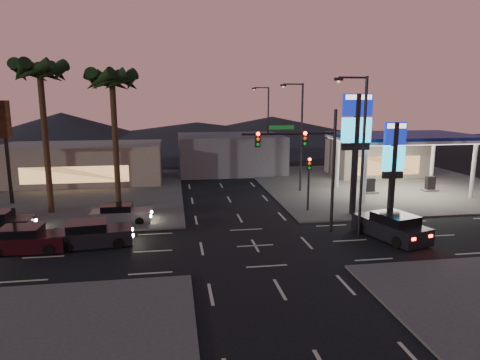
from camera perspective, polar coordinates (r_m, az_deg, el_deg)
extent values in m
plane|color=black|center=(25.89, 2.03, -8.75)|extent=(140.00, 140.00, 0.00)
cube|color=#47443F|center=(45.79, 18.11, -0.51)|extent=(24.00, 24.00, 0.12)
cube|color=#47443F|center=(42.39, -24.22, -1.83)|extent=(24.00, 24.00, 0.12)
cylinder|color=silver|center=(37.00, 16.29, 0.81)|extent=(0.36, 0.36, 5.00)
cylinder|color=silver|center=(42.22, 28.68, 1.11)|extent=(0.36, 0.36, 5.00)
cylinder|color=silver|center=(42.42, 12.87, 2.23)|extent=(0.36, 0.36, 5.00)
cylinder|color=silver|center=(47.05, 24.27, 2.37)|extent=(0.36, 0.36, 5.00)
cube|color=silver|center=(41.60, 21.01, 5.36)|extent=(12.00, 8.00, 0.50)
cube|color=white|center=(41.63, 20.98, 4.95)|extent=(11.60, 7.60, 0.06)
cube|color=navy|center=(41.59, 21.02, 5.57)|extent=(12.20, 8.20, 0.25)
cube|color=black|center=(40.82, 16.93, -0.73)|extent=(0.80, 0.50, 1.40)
cube|color=black|center=(43.75, 24.03, -0.45)|extent=(0.80, 0.50, 1.40)
cube|color=#726B5B|center=(50.77, 17.71, 2.81)|extent=(10.00, 6.00, 4.00)
cube|color=black|center=(32.52, 15.09, 3.10)|extent=(0.35, 0.35, 9.00)
cube|color=navy|center=(32.25, 15.42, 9.63)|extent=(2.20, 0.30, 1.60)
cube|color=white|center=(32.24, 15.47, 10.60)|extent=(1.98, 0.32, 0.35)
cube|color=#19BBEE|center=(32.33, 15.25, 6.44)|extent=(2.20, 0.30, 1.80)
cube|color=black|center=(32.43, 15.15, 4.33)|extent=(2.09, 0.28, 0.50)
cube|color=black|center=(32.88, 19.69, 1.16)|extent=(0.35, 0.35, 7.00)
cube|color=navy|center=(32.56, 19.99, 5.84)|extent=(1.60, 0.30, 1.60)
cube|color=white|center=(32.52, 20.06, 6.81)|extent=(1.44, 0.32, 0.35)
cube|color=#19BBEE|center=(32.75, 19.79, 2.71)|extent=(1.60, 0.30, 1.80)
cube|color=black|center=(32.93, 19.66, 0.64)|extent=(1.52, 0.28, 0.50)
cylinder|color=black|center=(28.25, 12.33, 1.06)|extent=(0.20, 0.20, 8.00)
cylinder|color=black|center=(26.99, 6.56, 6.15)|extent=(6.00, 0.14, 0.14)
cube|color=#0C3F14|center=(26.84, 5.54, 7.00)|extent=(1.60, 0.05, 0.25)
cube|color=black|center=(27.30, 8.58, 5.52)|extent=(0.32, 0.25, 1.00)
sphere|color=#FF0C07|center=(27.13, 8.70, 6.18)|extent=(0.22, 0.22, 0.22)
sphere|color=orange|center=(27.16, 8.68, 5.49)|extent=(0.20, 0.20, 0.20)
sphere|color=#0CB226|center=(27.19, 8.66, 4.80)|extent=(0.20, 0.20, 0.20)
cube|color=black|center=(26.56, 2.37, 5.48)|extent=(0.32, 0.25, 1.00)
sphere|color=#FF0C07|center=(26.38, 2.44, 6.16)|extent=(0.22, 0.22, 0.22)
sphere|color=orange|center=(26.41, 2.43, 5.45)|extent=(0.20, 0.20, 0.20)
sphere|color=#0CB226|center=(26.45, 2.42, 4.74)|extent=(0.20, 0.20, 0.20)
cylinder|color=black|center=(33.25, 9.10, -0.86)|extent=(0.16, 0.16, 4.00)
cube|color=black|center=(32.93, 9.19, 2.20)|extent=(0.32, 0.25, 1.00)
sphere|color=#FF0C07|center=(32.74, 9.29, 2.73)|extent=(0.22, 0.22, 0.22)
sphere|color=orange|center=(32.79, 9.27, 2.16)|extent=(0.20, 0.20, 0.20)
sphere|color=#0CB226|center=(32.84, 9.25, 1.59)|extent=(0.20, 0.20, 0.20)
cylinder|color=black|center=(27.78, 16.04, 2.81)|extent=(0.18, 0.18, 10.00)
cylinder|color=black|center=(27.18, 14.83, 13.07)|extent=(1.80, 0.12, 0.12)
cube|color=black|center=(26.83, 13.02, 12.97)|extent=(0.50, 0.25, 0.18)
sphere|color=#FFCC8C|center=(26.83, 13.01, 12.71)|extent=(0.20, 0.20, 0.20)
cylinder|color=black|center=(39.86, 8.19, 5.47)|extent=(0.18, 0.18, 10.00)
cylinder|color=black|center=(39.45, 7.10, 12.57)|extent=(1.80, 0.12, 0.12)
cube|color=black|center=(39.21, 5.80, 12.46)|extent=(0.50, 0.25, 0.18)
sphere|color=#FFCC8C|center=(39.20, 5.80, 12.29)|extent=(0.20, 0.20, 0.20)
cylinder|color=black|center=(53.35, 3.76, 6.92)|extent=(0.18, 0.18, 10.00)
cylinder|color=black|center=(53.05, 2.86, 12.20)|extent=(1.80, 0.12, 0.12)
cube|color=black|center=(52.87, 1.88, 12.10)|extent=(0.50, 0.25, 0.18)
sphere|color=#FFCC8C|center=(52.87, 1.88, 11.97)|extent=(0.20, 0.20, 0.20)
cylinder|color=black|center=(33.90, -16.25, 4.37)|extent=(0.44, 0.44, 10.20)
sphere|color=black|center=(33.74, -16.72, 13.00)|extent=(0.90, 0.90, 0.90)
cone|color=black|center=(33.58, -14.44, 12.61)|extent=(0.90, 2.74, 1.91)
cone|color=black|center=(34.53, -14.94, 12.54)|extent=(2.57, 2.57, 1.91)
cone|color=black|center=(35.01, -16.41, 12.44)|extent=(2.74, 0.90, 1.91)
cone|color=black|center=(34.76, -18.03, 12.36)|extent=(2.57, 2.57, 1.91)
cone|color=black|center=(33.92, -18.92, 12.36)|extent=(0.90, 2.74, 1.91)
cone|color=black|center=(32.95, -18.53, 12.44)|extent=(2.57, 2.57, 1.91)
cone|color=black|center=(32.44, -17.00, 12.56)|extent=(2.74, 0.90, 1.91)
cone|color=black|center=(32.71, -15.27, 12.63)|extent=(2.57, 2.57, 1.91)
cylinder|color=black|center=(34.86, -24.47, 4.49)|extent=(0.44, 0.44, 10.80)
sphere|color=black|center=(34.76, -25.19, 13.36)|extent=(0.90, 0.90, 0.90)
cone|color=black|center=(34.42, -23.02, 13.06)|extent=(0.90, 2.74, 1.91)
cone|color=black|center=(35.40, -23.27, 12.96)|extent=(2.57, 2.57, 1.91)
cone|color=black|center=(36.00, -24.57, 12.81)|extent=(2.74, 0.90, 1.91)
cone|color=black|center=(35.88, -26.19, 12.69)|extent=(2.57, 2.57, 1.91)
cone|color=black|center=(35.12, -27.24, 12.66)|extent=(0.90, 2.74, 1.91)
cone|color=black|center=(34.13, -27.10, 12.76)|extent=(2.57, 2.57, 1.91)
cone|color=black|center=(33.50, -25.77, 12.93)|extent=(2.74, 0.90, 1.91)
cone|color=black|center=(33.62, -24.05, 13.05)|extent=(2.57, 2.57, 1.91)
cylinder|color=black|center=(39.67, -28.45, 1.32)|extent=(0.30, 0.30, 6.00)
cube|color=#726B5B|center=(47.34, -20.20, 2.10)|extent=(16.00, 8.00, 4.00)
cube|color=#4C4C51|center=(50.79, -1.30, 3.56)|extent=(12.00, 9.00, 4.40)
cone|color=black|center=(86.54, -22.64, 6.31)|extent=(40.00, 40.00, 6.00)
cone|color=black|center=(86.43, 4.28, 6.78)|extent=(50.00, 50.00, 5.00)
cone|color=black|center=(84.33, -5.76, 6.31)|extent=(60.00, 60.00, 4.00)
cube|color=black|center=(27.15, -18.98, -7.17)|extent=(4.69, 2.42, 0.92)
cube|color=black|center=(26.99, -19.71, -5.96)|extent=(2.44, 1.99, 0.66)
cylinder|color=black|center=(27.99, -15.92, -6.95)|extent=(0.68, 0.32, 0.65)
cylinder|color=black|center=(26.34, -15.91, -8.08)|extent=(0.68, 0.32, 0.65)
cylinder|color=black|center=(28.17, -21.79, -7.21)|extent=(0.68, 0.32, 0.65)
cylinder|color=black|center=(26.53, -22.15, -8.35)|extent=(0.68, 0.32, 0.65)
sphere|color=#FFF2BF|center=(27.66, -14.25, -6.41)|extent=(0.22, 0.22, 0.22)
sphere|color=#FFF2BF|center=(26.49, -14.17, -7.19)|extent=(0.22, 0.22, 0.22)
cube|color=#FF140A|center=(27.92, -23.57, -6.67)|extent=(0.11, 0.26, 0.14)
cube|color=#FF140A|center=(26.76, -23.91, -7.44)|extent=(0.11, 0.26, 0.14)
cube|color=black|center=(27.70, -26.45, -7.41)|extent=(4.39, 1.90, 0.89)
cube|color=black|center=(27.63, -27.15, -6.23)|extent=(2.21, 1.72, 0.65)
cylinder|color=black|center=(28.14, -23.18, -7.35)|extent=(0.64, 0.25, 0.64)
cylinder|color=black|center=(26.60, -24.11, -8.47)|extent=(0.64, 0.25, 0.64)
cylinder|color=black|center=(28.99, -28.52, -7.28)|extent=(0.64, 0.25, 0.64)
sphere|color=#FFF2BF|center=(27.62, -21.75, -6.93)|extent=(0.22, 0.22, 0.22)
sphere|color=#FFF2BF|center=(26.52, -22.35, -7.71)|extent=(0.22, 0.22, 0.22)
cube|color=slate|center=(31.39, -15.51, -4.64)|extent=(4.10, 1.78, 0.83)
cube|color=black|center=(31.29, -16.07, -3.66)|extent=(2.06, 1.61, 0.60)
cylinder|color=black|center=(32.05, -13.01, -4.59)|extent=(0.60, 0.23, 0.59)
cylinder|color=black|center=(30.54, -13.26, -5.38)|extent=(0.60, 0.23, 0.59)
cylinder|color=black|center=(32.39, -17.59, -4.66)|extent=(0.60, 0.23, 0.59)
cylinder|color=black|center=(30.90, -18.07, -5.44)|extent=(0.60, 0.23, 0.59)
sphere|color=#FFF2BF|center=(31.69, -11.73, -4.19)|extent=(0.20, 0.20, 0.20)
sphere|color=#FFF2BF|center=(30.62, -11.86, -4.73)|extent=(0.20, 0.20, 0.20)
cube|color=#FF140A|center=(32.22, -19.00, -4.18)|extent=(0.08, 0.23, 0.13)
cube|color=#FF140A|center=(31.17, -19.38, -4.71)|extent=(0.08, 0.23, 0.13)
cylinder|color=black|center=(32.63, -26.68, -5.20)|extent=(0.62, 0.27, 0.61)
cylinder|color=black|center=(31.19, -27.75, -6.01)|extent=(0.62, 0.27, 0.61)
sphere|color=#FFF2BF|center=(32.07, -25.60, -4.85)|extent=(0.21, 0.21, 0.21)
sphere|color=#FFF2BF|center=(31.04, -26.33, -5.41)|extent=(0.21, 0.21, 0.21)
cube|color=black|center=(28.65, 19.41, -6.13)|extent=(3.38, 5.32, 1.01)
cube|color=black|center=(28.24, 19.98, -5.00)|extent=(2.52, 2.90, 0.73)
cylinder|color=black|center=(29.19, 15.87, -6.14)|extent=(0.46, 0.76, 0.72)
cylinder|color=black|center=(30.44, 18.60, -5.60)|extent=(0.46, 0.76, 0.72)
cylinder|color=black|center=(27.03, 20.27, -7.78)|extent=(0.46, 0.76, 0.72)
cylinder|color=black|center=(28.38, 22.99, -7.10)|extent=(0.46, 0.76, 0.72)
cube|color=#FF140A|center=(26.52, 22.14, -7.31)|extent=(0.29, 0.16, 0.16)
cube|color=#FF140A|center=(27.49, 24.06, -6.82)|extent=(0.29, 0.16, 0.16)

